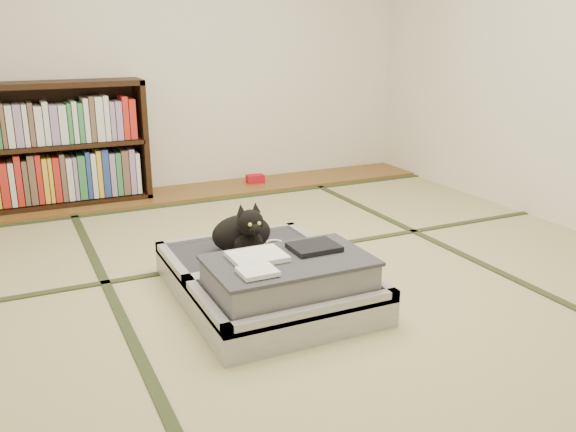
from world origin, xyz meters
name	(u,v)px	position (x,y,z in m)	size (l,w,h in m)	color
floor	(307,278)	(0.00, 0.00, 0.00)	(4.50, 4.50, 0.00)	tan
wood_strip	(197,191)	(0.00, 2.00, 0.01)	(4.00, 0.50, 0.02)	brown
red_item	(255,179)	(0.53, 2.03, 0.06)	(0.15, 0.09, 0.07)	#B10E1A
tatami_borders	(271,249)	(0.00, 0.49, 0.00)	(4.00, 4.50, 0.01)	#2D381E
bookcase	(49,148)	(-1.10, 2.07, 0.45)	(1.42, 0.32, 0.92)	black
suitcase	(269,279)	(-0.30, -0.17, 0.12)	(0.83, 1.11, 0.33)	#A9AAAE
cat	(244,233)	(-0.32, 0.11, 0.27)	(0.37, 0.37, 0.30)	black
cable_coil	(273,244)	(-0.14, 0.14, 0.17)	(0.12, 0.12, 0.03)	white
hanger	(224,250)	(-0.27, 0.59, 0.01)	(0.40, 0.22, 0.01)	black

